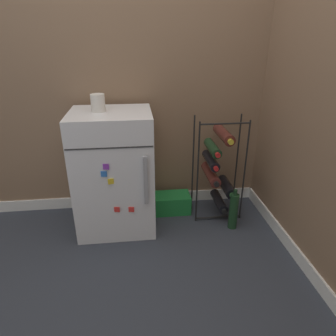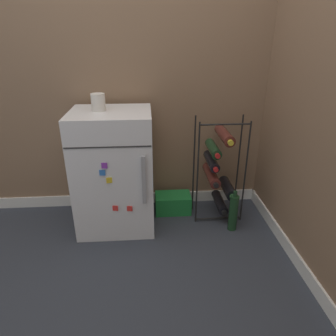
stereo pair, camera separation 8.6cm
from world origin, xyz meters
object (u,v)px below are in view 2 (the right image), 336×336
Objects in this scene: mini_fridge at (115,171)px; soda_box at (173,203)px; loose_bottle_floor at (233,212)px; wine_rack at (219,169)px; fridge_top_cup at (98,102)px.

mini_fridge reaches higher than soda_box.
mini_fridge is at bearing 170.02° from loose_bottle_floor.
mini_fridge is 0.76m from wine_rack.
mini_fridge is 1.09× the size of wine_rack.
fridge_top_cup is 0.35× the size of loose_bottle_floor.
mini_fridge reaches higher than wine_rack.
loose_bottle_floor is (0.90, -0.16, -0.76)m from fridge_top_cup.
fridge_top_cup is at bearing 165.79° from mini_fridge.
loose_bottle_floor is (0.83, -0.15, -0.29)m from mini_fridge.
wine_rack is 7.08× the size of fridge_top_cup.
mini_fridge is 2.73× the size of loose_bottle_floor.
loose_bottle_floor is (0.08, -0.20, -0.25)m from wine_rack.
soda_box is (-0.33, 0.08, -0.32)m from wine_rack.
loose_bottle_floor is at bearing -68.13° from wine_rack.
wine_rack is 0.47m from soda_box.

